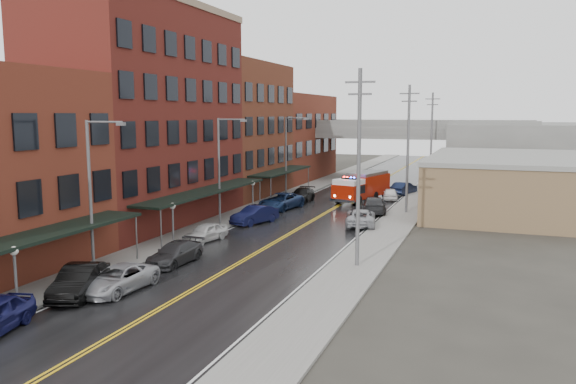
% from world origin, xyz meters
% --- Properties ---
extents(ground, '(220.00, 220.00, 0.00)m').
position_xyz_m(ground, '(0.00, 0.00, 0.00)').
color(ground, '#2D2B26').
rests_on(ground, ground).
extents(road, '(11.00, 160.00, 0.02)m').
position_xyz_m(road, '(0.00, 30.00, 0.01)').
color(road, black).
rests_on(road, ground).
extents(sidewalk_left, '(3.00, 160.00, 0.15)m').
position_xyz_m(sidewalk_left, '(-7.30, 30.00, 0.07)').
color(sidewalk_left, slate).
rests_on(sidewalk_left, ground).
extents(sidewalk_right, '(3.00, 160.00, 0.15)m').
position_xyz_m(sidewalk_right, '(7.30, 30.00, 0.07)').
color(sidewalk_right, slate).
rests_on(sidewalk_right, ground).
extents(curb_left, '(0.30, 160.00, 0.15)m').
position_xyz_m(curb_left, '(-5.65, 30.00, 0.07)').
color(curb_left, gray).
rests_on(curb_left, ground).
extents(curb_right, '(0.30, 160.00, 0.15)m').
position_xyz_m(curb_right, '(5.65, 30.00, 0.07)').
color(curb_right, gray).
rests_on(curb_right, ground).
extents(brick_building_b, '(9.00, 20.00, 18.00)m').
position_xyz_m(brick_building_b, '(-13.30, 23.00, 9.00)').
color(brick_building_b, '#531D16').
rests_on(brick_building_b, ground).
extents(brick_building_c, '(9.00, 15.00, 15.00)m').
position_xyz_m(brick_building_c, '(-13.30, 40.50, 7.50)').
color(brick_building_c, brown).
rests_on(brick_building_c, ground).
extents(brick_building_far, '(9.00, 20.00, 12.00)m').
position_xyz_m(brick_building_far, '(-13.30, 58.00, 6.00)').
color(brick_building_far, maroon).
rests_on(brick_building_far, ground).
extents(tan_building, '(14.00, 22.00, 5.00)m').
position_xyz_m(tan_building, '(16.00, 40.00, 2.50)').
color(tan_building, '#846447').
rests_on(tan_building, ground).
extents(right_far_block, '(18.00, 30.00, 8.00)m').
position_xyz_m(right_far_block, '(18.00, 70.00, 4.00)').
color(right_far_block, slate).
rests_on(right_far_block, ground).
extents(awning_0, '(2.60, 16.00, 3.09)m').
position_xyz_m(awning_0, '(-7.49, 4.00, 2.99)').
color(awning_0, black).
rests_on(awning_0, ground).
extents(awning_1, '(2.60, 18.00, 3.09)m').
position_xyz_m(awning_1, '(-7.49, 23.00, 2.99)').
color(awning_1, black).
rests_on(awning_1, ground).
extents(awning_2, '(2.60, 13.00, 3.09)m').
position_xyz_m(awning_2, '(-7.49, 40.50, 2.99)').
color(awning_2, black).
rests_on(awning_2, ground).
extents(globe_lamp_0, '(0.44, 0.44, 3.12)m').
position_xyz_m(globe_lamp_0, '(-6.40, 2.00, 2.31)').
color(globe_lamp_0, '#59595B').
rests_on(globe_lamp_0, ground).
extents(globe_lamp_1, '(0.44, 0.44, 3.12)m').
position_xyz_m(globe_lamp_1, '(-6.40, 16.00, 2.31)').
color(globe_lamp_1, '#59595B').
rests_on(globe_lamp_1, ground).
extents(globe_lamp_2, '(0.44, 0.44, 3.12)m').
position_xyz_m(globe_lamp_2, '(-6.40, 30.00, 2.31)').
color(globe_lamp_2, '#59595B').
rests_on(globe_lamp_2, ground).
extents(street_lamp_0, '(2.64, 0.22, 9.00)m').
position_xyz_m(street_lamp_0, '(-6.55, 8.00, 5.19)').
color(street_lamp_0, '#59595B').
rests_on(street_lamp_0, ground).
extents(street_lamp_1, '(2.64, 0.22, 9.00)m').
position_xyz_m(street_lamp_1, '(-6.55, 24.00, 5.19)').
color(street_lamp_1, '#59595B').
rests_on(street_lamp_1, ground).
extents(street_lamp_2, '(2.64, 0.22, 9.00)m').
position_xyz_m(street_lamp_2, '(-6.55, 40.00, 5.19)').
color(street_lamp_2, '#59595B').
rests_on(street_lamp_2, ground).
extents(utility_pole_0, '(1.80, 0.24, 12.00)m').
position_xyz_m(utility_pole_0, '(7.20, 15.00, 6.31)').
color(utility_pole_0, '#59595B').
rests_on(utility_pole_0, ground).
extents(utility_pole_1, '(1.80, 0.24, 12.00)m').
position_xyz_m(utility_pole_1, '(7.20, 35.00, 6.31)').
color(utility_pole_1, '#59595B').
rests_on(utility_pole_1, ground).
extents(utility_pole_2, '(1.80, 0.24, 12.00)m').
position_xyz_m(utility_pole_2, '(7.20, 55.00, 6.31)').
color(utility_pole_2, '#59595B').
rests_on(utility_pole_2, ground).
extents(overpass, '(40.00, 10.00, 7.50)m').
position_xyz_m(overpass, '(0.00, 62.00, 5.99)').
color(overpass, slate).
rests_on(overpass, ground).
extents(fire_truck, '(5.02, 8.85, 3.08)m').
position_xyz_m(fire_truck, '(1.52, 41.05, 1.67)').
color(fire_truck, '#931706').
rests_on(fire_truck, ground).
extents(parked_car_left_1, '(3.20, 5.11, 1.59)m').
position_xyz_m(parked_car_left_1, '(-5.00, 4.70, 0.79)').
color(parked_car_left_1, black).
rests_on(parked_car_left_1, ground).
extents(parked_car_left_2, '(2.49, 4.98, 1.35)m').
position_xyz_m(parked_car_left_2, '(-3.60, 6.03, 0.68)').
color(parked_car_left_2, '#97989E').
rests_on(parked_car_left_2, ground).
extents(parked_car_left_3, '(2.06, 4.68, 1.34)m').
position_xyz_m(parked_car_left_3, '(-3.74, 11.90, 0.67)').
color(parked_car_left_3, '#28292B').
rests_on(parked_car_left_3, ground).
extents(parked_car_left_4, '(2.32, 4.15, 1.33)m').
position_xyz_m(parked_car_left_4, '(-5.00, 18.17, 0.67)').
color(parked_car_left_4, silver).
rests_on(parked_car_left_4, ground).
extents(parked_car_left_5, '(3.02, 4.95, 1.54)m').
position_xyz_m(parked_car_left_5, '(-4.25, 25.52, 0.77)').
color(parked_car_left_5, black).
rests_on(parked_car_left_5, ground).
extents(parked_car_left_6, '(3.51, 6.06, 1.59)m').
position_xyz_m(parked_car_left_6, '(-4.79, 33.20, 0.79)').
color(parked_car_left_6, '#13254A').
rests_on(parked_car_left_6, ground).
extents(parked_car_left_7, '(2.22, 4.99, 1.42)m').
position_xyz_m(parked_car_left_7, '(-4.46, 38.61, 0.71)').
color(parked_car_left_7, black).
rests_on(parked_car_left_7, ground).
extents(parked_car_right_0, '(3.41, 5.58, 1.44)m').
position_xyz_m(parked_car_right_0, '(4.50, 27.72, 0.72)').
color(parked_car_right_0, '#97999F').
rests_on(parked_car_right_0, ground).
extents(parked_car_right_1, '(3.28, 5.80, 1.59)m').
position_xyz_m(parked_car_right_1, '(4.30, 34.20, 0.79)').
color(parked_car_right_1, '#292A2C').
rests_on(parked_car_right_1, ground).
extents(parked_car_right_2, '(2.27, 4.11, 1.32)m').
position_xyz_m(parked_car_right_2, '(4.27, 43.03, 0.66)').
color(parked_car_right_2, white).
rests_on(parked_car_right_2, ground).
extents(parked_car_right_3, '(2.70, 4.69, 1.46)m').
position_xyz_m(parked_car_right_3, '(5.00, 47.80, 0.73)').
color(parked_car_right_3, black).
rests_on(parked_car_right_3, ground).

